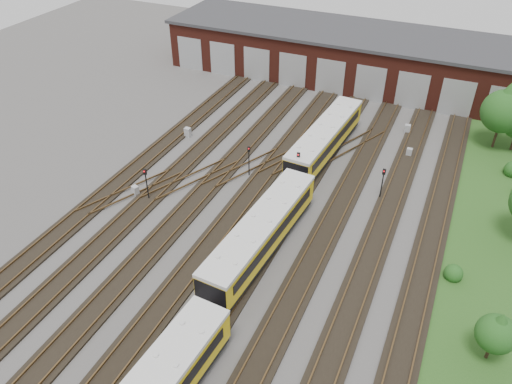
% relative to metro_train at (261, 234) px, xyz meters
% --- Properties ---
extents(ground, '(120.00, 120.00, 0.00)m').
position_rel_metro_train_xyz_m(ground, '(-2.00, -3.53, -1.87)').
color(ground, '#43403E').
rests_on(ground, ground).
extents(track_network, '(30.40, 70.00, 0.33)m').
position_rel_metro_train_xyz_m(track_network, '(-2.17, -2.94, -1.76)').
color(track_network, black).
rests_on(track_network, ground).
extents(maintenance_shed, '(51.00, 12.50, 6.35)m').
position_rel_metro_train_xyz_m(maintenance_shed, '(-2.01, 36.44, 1.34)').
color(maintenance_shed, '#4F1C13').
rests_on(maintenance_shed, ground).
extents(grass_verge, '(8.00, 55.00, 0.05)m').
position_rel_metro_train_xyz_m(grass_verge, '(17.00, 6.47, -1.84)').
color(grass_verge, '#1C4517').
rests_on(grass_verge, ground).
extents(metro_train, '(3.62, 46.67, 3.00)m').
position_rel_metro_train_xyz_m(metro_train, '(0.00, 0.00, 0.00)').
color(metro_train, black).
rests_on(metro_train, ground).
extents(signal_mast_0, '(0.30, 0.28, 3.25)m').
position_rel_metro_train_xyz_m(signal_mast_0, '(-11.99, 2.22, 0.23)').
color(signal_mast_0, black).
rests_on(signal_mast_0, ground).
extents(signal_mast_1, '(0.29, 0.27, 3.77)m').
position_rel_metro_train_xyz_m(signal_mast_1, '(-0.52, 9.43, 0.53)').
color(signal_mast_1, black).
rests_on(signal_mast_1, ground).
extents(signal_mast_2, '(0.29, 0.27, 3.16)m').
position_rel_metro_train_xyz_m(signal_mast_2, '(-5.43, 9.50, 0.15)').
color(signal_mast_2, black).
rests_on(signal_mast_2, ground).
extents(signal_mast_3, '(0.28, 0.26, 3.14)m').
position_rel_metro_train_xyz_m(signal_mast_3, '(6.92, 10.89, 0.16)').
color(signal_mast_3, black).
rests_on(signal_mast_3, ground).
extents(relay_cabinet_0, '(0.70, 0.64, 0.95)m').
position_rel_metro_train_xyz_m(relay_cabinet_0, '(-13.48, 2.34, -1.39)').
color(relay_cabinet_0, '#A4A6A9').
rests_on(relay_cabinet_0, ground).
extents(relay_cabinet_1, '(0.64, 0.54, 1.05)m').
position_rel_metro_train_xyz_m(relay_cabinet_1, '(-14.63, 13.61, -1.34)').
color(relay_cabinet_1, '#A4A6A9').
rests_on(relay_cabinet_1, ground).
extents(relay_cabinet_2, '(0.64, 0.55, 0.97)m').
position_rel_metro_train_xyz_m(relay_cabinet_2, '(-1.09, 8.16, -1.38)').
color(relay_cabinet_2, '#A4A6A9').
rests_on(relay_cabinet_2, ground).
extents(relay_cabinet_3, '(0.66, 0.58, 0.99)m').
position_rel_metro_train_xyz_m(relay_cabinet_3, '(6.91, 24.19, -1.37)').
color(relay_cabinet_3, '#A4A6A9').
rests_on(relay_cabinet_3, ground).
extents(relay_cabinet_4, '(0.55, 0.46, 0.90)m').
position_rel_metro_train_xyz_m(relay_cabinet_4, '(7.98, 19.32, -1.42)').
color(relay_cabinet_4, '#A4A6A9').
rests_on(relay_cabinet_4, ground).
extents(tree_0, '(4.40, 4.40, 7.29)m').
position_rel_metro_train_xyz_m(tree_0, '(15.69, 24.74, 2.82)').
color(tree_0, black).
rests_on(tree_0, ground).
extents(tree_3, '(2.46, 2.46, 4.08)m').
position_rel_metro_train_xyz_m(tree_3, '(16.83, -3.15, 0.75)').
color(tree_3, black).
rests_on(tree_3, ground).
extents(bush_0, '(1.38, 1.38, 1.38)m').
position_rel_metro_train_xyz_m(bush_0, '(14.07, 3.20, -1.17)').
color(bush_0, '#1C4814').
rests_on(bush_0, ground).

